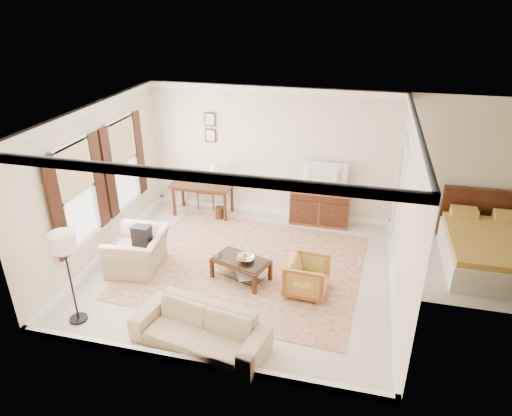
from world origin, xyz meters
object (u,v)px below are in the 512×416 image
at_px(club_armchair, 138,245).
at_px(sofa, 199,323).
at_px(coffee_table, 241,264).
at_px(striped_armchair, 307,275).
at_px(sideboard, 320,207).
at_px(tv, 322,169).
at_px(writing_desk, 203,188).

height_order(club_armchair, sofa, club_armchair).
xyz_separation_m(club_armchair, sofa, (1.81, -1.66, -0.09)).
xyz_separation_m(coffee_table, striped_armchair, (1.19, -0.12, 0.04)).
bearing_deg(club_armchair, coffee_table, 87.34).
height_order(sideboard, tv, tv).
bearing_deg(writing_desk, sofa, -70.87).
bearing_deg(club_armchair, sofa, 41.79).
xyz_separation_m(tv, coffee_table, (-1.10, -2.50, -0.98)).
bearing_deg(coffee_table, club_armchair, -177.12).
xyz_separation_m(writing_desk, club_armchair, (-0.38, -2.45, -0.16)).
height_order(writing_desk, sideboard, sideboard).
distance_m(coffee_table, striped_armchair, 1.20).
bearing_deg(sofa, striped_armchair, 62.14).
relative_size(coffee_table, striped_armchair, 1.55).
height_order(striped_armchair, sofa, sofa).
distance_m(writing_desk, coffee_table, 2.83).
xyz_separation_m(tv, club_armchair, (-3.03, -2.59, -0.81)).
relative_size(writing_desk, tv, 1.35).
height_order(coffee_table, sofa, sofa).
xyz_separation_m(writing_desk, striped_armchair, (2.74, -2.47, -0.28)).
height_order(writing_desk, striped_armchair, writing_desk).
distance_m(writing_desk, sofa, 4.36).
bearing_deg(club_armchair, striped_armchair, 83.98).
distance_m(tv, striped_armchair, 2.78).
xyz_separation_m(writing_desk, sofa, (1.43, -4.11, -0.25)).
xyz_separation_m(striped_armchair, club_armchair, (-3.12, 0.03, 0.13)).
distance_m(sideboard, coffee_table, 2.75).
bearing_deg(tv, striped_armchair, 92.03).
distance_m(coffee_table, club_armchair, 1.94).
distance_m(sideboard, sofa, 4.45).
height_order(sideboard, coffee_table, sideboard).
bearing_deg(tv, sofa, 73.93).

